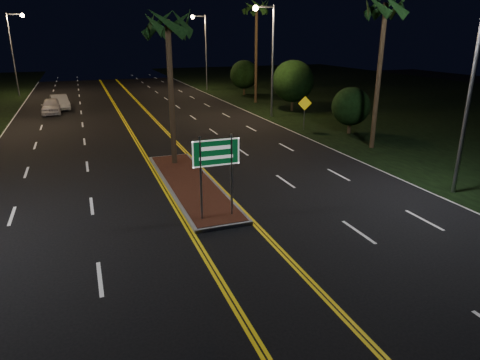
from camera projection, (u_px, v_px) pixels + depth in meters
name	position (u px, v px, depth m)	size (l,w,h in m)	color
ground	(243.00, 253.00, 14.04)	(120.00, 120.00, 0.00)	black
grass_right	(420.00, 101.00, 46.10)	(40.00, 110.00, 0.01)	black
median_island	(190.00, 184.00, 20.22)	(2.25, 10.25, 0.17)	gray
highway_sign	(216.00, 160.00, 15.74)	(1.80, 0.08, 3.20)	gray
streetlight_left_far	(15.00, 45.00, 47.72)	(1.91, 0.44, 9.00)	gray
streetlight_right_near	(468.00, 64.00, 17.48)	(1.91, 0.44, 9.00)	gray
streetlight_right_mid	(269.00, 49.00, 35.22)	(1.91, 0.44, 9.00)	gray
streetlight_right_far	(203.00, 44.00, 52.95)	(1.91, 0.44, 9.00)	gray
palm_median	(168.00, 24.00, 21.00)	(2.40, 2.40, 8.30)	#382819
palm_right_near	(386.00, 8.00, 24.37)	(2.40, 2.40, 9.30)	#382819
palm_right_far	(257.00, 9.00, 41.90)	(2.40, 2.40, 10.30)	#382819
shrub_near	(351.00, 106.00, 30.28)	(2.70, 2.70, 3.30)	#382819
shrub_mid	(293.00, 81.00, 39.06)	(3.78, 3.78, 4.62)	#382819
shrub_far	(244.00, 74.00, 49.76)	(3.24, 3.24, 3.96)	#382819
car_near	(51.00, 105.00, 38.32)	(2.05, 4.79, 1.60)	silver
car_far	(59.00, 101.00, 40.51)	(2.03, 4.74, 1.58)	silver
warning_sign	(305.00, 108.00, 31.57)	(1.04, 0.18, 2.50)	gray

